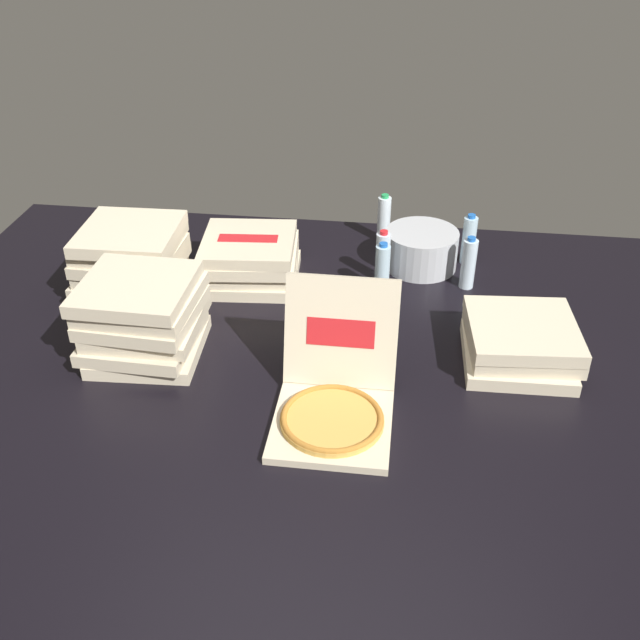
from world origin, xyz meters
TOP-DOWN VIEW (x-y plane):
  - ground_plane at (0.00, 0.00)m, footprint 3.20×2.40m
  - open_pizza_box at (0.13, -0.24)m, footprint 0.38×0.50m
  - pizza_stack_center_far at (-0.78, 0.43)m, footprint 0.41×0.41m
  - pizza_stack_left_far at (-0.32, 0.59)m, footprint 0.42×0.43m
  - pizza_stack_left_mid at (0.75, 0.15)m, footprint 0.41×0.42m
  - pizza_stack_right_far at (-0.59, 0.02)m, footprint 0.41×0.41m
  - ice_bucket at (0.39, 0.80)m, footprint 0.32×0.32m
  - water_bottle_0 at (0.24, 0.55)m, footprint 0.06×0.06m
  - water_bottle_1 at (0.23, 0.66)m, footprint 0.06×0.06m
  - water_bottle_2 at (0.60, 0.86)m, footprint 0.06×0.06m
  - water_bottle_3 at (0.59, 0.65)m, footprint 0.06×0.06m
  - water_bottle_4 at (0.22, 1.02)m, footprint 0.06×0.06m

SIDE VIEW (x-z plane):
  - ground_plane at x=0.00m, z-range -0.02..0.00m
  - pizza_stack_left_mid at x=0.75m, z-range 0.00..0.15m
  - open_pizza_box at x=0.13m, z-range -0.12..0.27m
  - ice_bucket at x=0.39m, z-range 0.00..0.17m
  - pizza_stack_left_far at x=-0.32m, z-range 0.00..0.20m
  - water_bottle_0 at x=0.24m, z-range -0.01..0.23m
  - water_bottle_1 at x=0.23m, z-range -0.01..0.23m
  - water_bottle_2 at x=0.60m, z-range -0.01..0.23m
  - water_bottle_3 at x=0.59m, z-range -0.01..0.23m
  - water_bottle_4 at x=0.22m, z-range -0.01..0.23m
  - pizza_stack_center_far at x=-0.78m, z-range 0.00..0.29m
  - pizza_stack_right_far at x=-0.59m, z-range 0.00..0.29m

